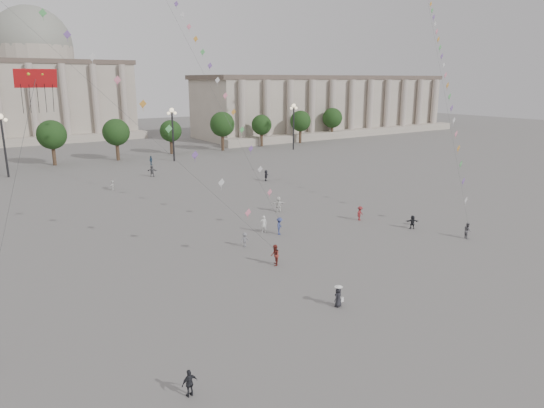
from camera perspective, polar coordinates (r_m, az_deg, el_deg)
ground at (r=35.57m, az=10.87°, el=-12.84°), size 360.00×360.00×0.00m
hall_east at (r=151.86m, az=6.45°, el=11.48°), size 84.00×26.22×17.20m
hall_central at (r=153.06m, az=-25.89°, el=12.36°), size 48.30×34.30×35.50m
tree_row at (r=103.23m, az=-21.08°, el=7.54°), size 137.12×5.12×8.00m
lamp_post_mid_west at (r=92.88m, az=-29.12°, el=7.24°), size 2.00×0.90×10.65m
lamp_post_mid_east at (r=99.93m, az=-11.63°, el=9.14°), size 2.00×0.90×10.65m
lamp_post_far_east at (r=114.65m, az=2.56°, el=10.07°), size 2.00×0.90×10.65m
person_crowd_0 at (r=96.89m, az=-14.05°, el=4.99°), size 1.09×1.00×1.79m
person_crowd_3 at (r=56.03m, az=16.19°, el=-2.05°), size 1.45×1.17×1.55m
person_crowd_4 at (r=76.41m, az=-18.24°, el=2.12°), size 1.08×1.44×1.52m
person_crowd_6 at (r=48.15m, az=-3.21°, el=-4.22°), size 0.97×0.57×1.49m
person_crowd_7 at (r=60.72m, az=0.76°, el=-0.01°), size 1.87×1.24×1.93m
person_crowd_8 at (r=57.91m, az=10.31°, el=-1.09°), size 1.24×0.93×1.70m
person_crowd_9 at (r=79.25m, az=-0.70°, el=3.38°), size 1.52×1.57×1.79m
person_crowd_12 at (r=85.21m, az=-13.93°, el=3.78°), size 1.77×1.50×1.92m
person_crowd_13 at (r=52.41m, az=-0.99°, el=-2.38°), size 0.84×0.73×1.93m
tourist_4 at (r=27.32m, az=-9.66°, el=-20.05°), size 0.93×0.45×1.54m
kite_flyer_0 at (r=43.38m, az=0.35°, el=-6.04°), size 1.11×1.18×1.92m
kite_flyer_1 at (r=51.80m, az=0.90°, el=-2.61°), size 1.37×1.34×1.88m
kite_flyer_2 at (r=54.59m, az=22.00°, el=-2.90°), size 0.98×1.04×1.70m
hat_person at (r=36.27m, az=7.81°, el=-10.69°), size 0.86×0.70×1.69m
dragon_kite at (r=30.72m, az=-25.97°, el=11.66°), size 3.39×0.61×15.47m
kite_train_mid at (r=72.37m, az=-11.14°, el=21.51°), size 1.18×46.95×64.86m
kite_train_east at (r=77.32m, az=18.96°, el=17.41°), size 32.20×35.44×60.42m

